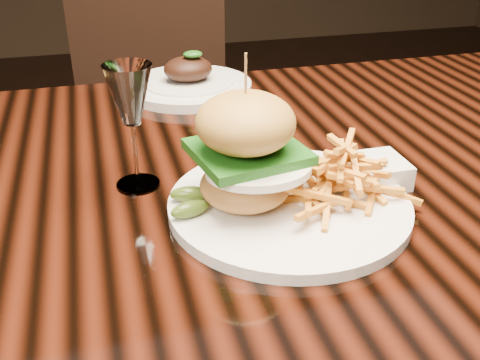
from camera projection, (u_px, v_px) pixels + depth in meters
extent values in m
cube|color=black|center=(257.00, 180.00, 0.83)|extent=(1.60, 0.90, 0.04)
cube|color=black|center=(478.00, 203.00, 1.50)|extent=(0.06, 0.06, 0.71)
cylinder|color=silver|center=(289.00, 205.00, 0.71)|extent=(0.31, 0.31, 0.01)
ellipsoid|color=olive|center=(245.00, 185.00, 0.69)|extent=(0.11, 0.11, 0.05)
ellipsoid|color=white|center=(259.00, 169.00, 0.66)|extent=(0.13, 0.10, 0.01)
ellipsoid|color=orange|center=(281.00, 167.00, 0.65)|extent=(0.02, 0.02, 0.01)
cube|color=#1B6519|center=(245.00, 155.00, 0.67)|extent=(0.15, 0.14, 0.01)
ellipsoid|color=olive|center=(245.00, 123.00, 0.65)|extent=(0.12, 0.12, 0.07)
cylinder|color=#9E7949|center=(246.00, 93.00, 0.63)|extent=(0.00, 0.00, 0.09)
ellipsoid|color=#2E4913|center=(190.00, 209.00, 0.67)|extent=(0.05, 0.03, 0.02)
ellipsoid|color=#2E4913|center=(190.00, 194.00, 0.70)|extent=(0.05, 0.03, 0.02)
cube|color=silver|center=(377.00, 171.00, 0.77)|extent=(0.08, 0.08, 0.03)
cylinder|color=white|center=(138.00, 184.00, 0.77)|extent=(0.06, 0.06, 0.00)
cylinder|color=white|center=(135.00, 154.00, 0.75)|extent=(0.01, 0.01, 0.09)
cone|color=white|center=(129.00, 95.00, 0.71)|extent=(0.06, 0.06, 0.08)
cylinder|color=silver|center=(189.00, 87.00, 1.11)|extent=(0.25, 0.25, 0.02)
cylinder|color=silver|center=(189.00, 86.00, 1.10)|extent=(0.18, 0.18, 0.02)
ellipsoid|color=black|center=(188.00, 69.00, 1.09)|extent=(0.10, 0.08, 0.05)
ellipsoid|color=#1B6519|center=(193.00, 54.00, 1.07)|extent=(0.04, 0.03, 0.01)
cube|color=black|center=(155.00, 141.00, 1.62)|extent=(0.51, 0.51, 0.06)
cube|color=black|center=(148.00, 37.00, 1.69)|extent=(0.46, 0.10, 0.50)
cylinder|color=black|center=(92.00, 248.00, 1.54)|extent=(0.04, 0.04, 0.45)
cylinder|color=black|center=(229.00, 237.00, 1.59)|extent=(0.04, 0.04, 0.45)
cylinder|color=black|center=(102.00, 183.00, 1.87)|extent=(0.04, 0.04, 0.45)
cylinder|color=black|center=(215.00, 175.00, 1.92)|extent=(0.04, 0.04, 0.45)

